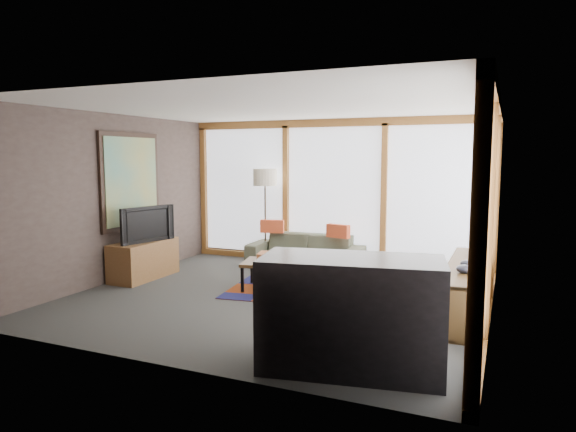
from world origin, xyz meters
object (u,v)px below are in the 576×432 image
at_px(floor_lamp, 265,216).
at_px(television, 144,224).
at_px(bookshelf, 465,288).
at_px(sofa, 305,252).
at_px(coffee_table, 286,276).
at_px(tv_console, 144,260).
at_px(bar_counter, 351,314).

relative_size(floor_lamp, television, 1.75).
distance_m(bookshelf, television, 4.87).
height_order(bookshelf, television, television).
xyz_separation_m(sofa, coffee_table, (0.29, -1.50, -0.08)).
xyz_separation_m(floor_lamp, coffee_table, (1.12, -1.63, -0.65)).
bearing_deg(coffee_table, tv_console, -174.99).
bearing_deg(bookshelf, sofa, 150.14).
relative_size(sofa, coffee_table, 1.59).
relative_size(coffee_table, television, 1.28).
xyz_separation_m(coffee_table, television, (-2.35, -0.24, 0.67)).
height_order(coffee_table, tv_console, tv_console).
bearing_deg(television, floor_lamp, -18.59).
bearing_deg(tv_console, bookshelf, 1.38).
xyz_separation_m(tv_console, bar_counter, (4.06, -2.11, 0.22)).
bearing_deg(television, bar_counter, -102.75).
height_order(coffee_table, television, television).
height_order(sofa, bar_counter, bar_counter).
height_order(floor_lamp, bar_counter, floor_lamp).
xyz_separation_m(coffee_table, tv_console, (-2.40, -0.21, 0.09)).
distance_m(floor_lamp, television, 2.23).
height_order(sofa, tv_console, tv_console).
bearing_deg(tv_console, sofa, 38.95).
relative_size(bookshelf, tv_console, 2.03).
xyz_separation_m(bookshelf, television, (-4.83, -0.15, 0.58)).
bearing_deg(bar_counter, floor_lamp, 114.96).
xyz_separation_m(coffee_table, bar_counter, (1.66, -2.32, 0.31)).
bearing_deg(floor_lamp, tv_console, -124.82).
bearing_deg(coffee_table, sofa, 100.93).
bearing_deg(sofa, floor_lamp, 169.76).
xyz_separation_m(bookshelf, bar_counter, (-0.82, -2.23, 0.21)).
xyz_separation_m(television, bar_counter, (4.01, -2.08, -0.37)).
height_order(sofa, bookshelf, bookshelf).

